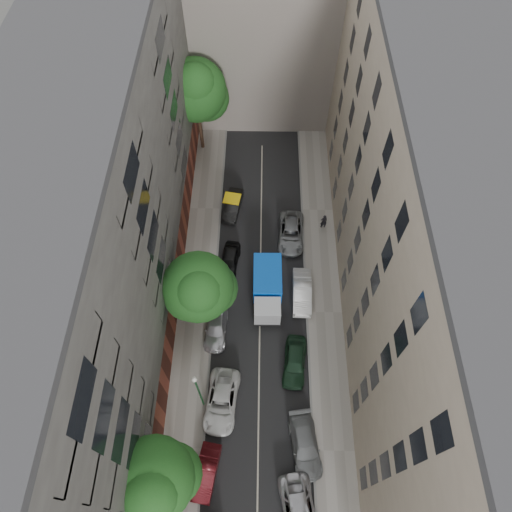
{
  "coord_description": "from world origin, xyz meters",
  "views": [
    {
      "loc": [
        -0.06,
        -16.63,
        35.6
      ],
      "look_at": [
        -0.37,
        1.89,
        6.0
      ],
      "focal_mm": 32.0,
      "sensor_mm": 36.0,
      "label": 1
    }
  ],
  "objects_px": {
    "car_left_1": "(206,472)",
    "car_right_2": "(295,362)",
    "car_right_3": "(302,292)",
    "car_left_3": "(216,327)",
    "pedestrian": "(324,221)",
    "car_right_4": "(291,233)",
    "car_left_5": "(233,205)",
    "tarp_truck": "(267,288)",
    "tree_far": "(196,93)",
    "car_right_1": "(305,445)",
    "lamp_post": "(198,389)",
    "car_left_2": "(222,401)",
    "tree_mid": "(200,289)",
    "car_left_4": "(230,260)",
    "tree_near": "(155,482)"
  },
  "relations": [
    {
      "from": "car_right_3",
      "to": "pedestrian",
      "type": "relative_size",
      "value": 2.56
    },
    {
      "from": "tree_mid",
      "to": "car_right_4",
      "type": "bearing_deg",
      "value": 49.9
    },
    {
      "from": "car_left_1",
      "to": "pedestrian",
      "type": "bearing_deg",
      "value": 75.92
    },
    {
      "from": "car_right_4",
      "to": "tree_mid",
      "type": "bearing_deg",
      "value": -127.55
    },
    {
      "from": "car_left_3",
      "to": "pedestrian",
      "type": "xyz_separation_m",
      "value": [
        9.49,
        10.65,
        0.4
      ]
    },
    {
      "from": "tarp_truck",
      "to": "car_left_5",
      "type": "height_order",
      "value": "tarp_truck"
    },
    {
      "from": "tree_mid",
      "to": "tree_far",
      "type": "bearing_deg",
      "value": 95.1
    },
    {
      "from": "tarp_truck",
      "to": "car_left_1",
      "type": "bearing_deg",
      "value": -106.98
    },
    {
      "from": "tarp_truck",
      "to": "car_left_1",
      "type": "relative_size",
      "value": 1.48
    },
    {
      "from": "car_left_5",
      "to": "car_right_1",
      "type": "height_order",
      "value": "car_right_1"
    },
    {
      "from": "tree_far",
      "to": "pedestrian",
      "type": "bearing_deg",
      "value": -40.34
    },
    {
      "from": "car_right_1",
      "to": "tree_mid",
      "type": "relative_size",
      "value": 0.56
    },
    {
      "from": "tree_far",
      "to": "lamp_post",
      "type": "bearing_deg",
      "value": -85.57
    },
    {
      "from": "car_left_2",
      "to": "pedestrian",
      "type": "height_order",
      "value": "pedestrian"
    },
    {
      "from": "car_right_1",
      "to": "car_right_3",
      "type": "distance_m",
      "value": 12.37
    },
    {
      "from": "car_left_1",
      "to": "car_right_2",
      "type": "relative_size",
      "value": 0.9
    },
    {
      "from": "car_right_4",
      "to": "tree_mid",
      "type": "relative_size",
      "value": 0.59
    },
    {
      "from": "car_left_3",
      "to": "pedestrian",
      "type": "height_order",
      "value": "pedestrian"
    },
    {
      "from": "car_right_4",
      "to": "tree_mid",
      "type": "xyz_separation_m",
      "value": [
        -7.3,
        -8.68,
        5.0
      ]
    },
    {
      "from": "tarp_truck",
      "to": "car_right_2",
      "type": "height_order",
      "value": "tarp_truck"
    },
    {
      "from": "car_left_2",
      "to": "car_right_2",
      "type": "xyz_separation_m",
      "value": [
        5.6,
        3.16,
        0.04
      ]
    },
    {
      "from": "car_left_1",
      "to": "car_left_4",
      "type": "bearing_deg",
      "value": 97.01
    },
    {
      "from": "car_right_3",
      "to": "tree_mid",
      "type": "distance_m",
      "value": 9.81
    },
    {
      "from": "car_left_1",
      "to": "pedestrian",
      "type": "height_order",
      "value": "pedestrian"
    },
    {
      "from": "car_left_2",
      "to": "car_left_4",
      "type": "bearing_deg",
      "value": 95.69
    },
    {
      "from": "tarp_truck",
      "to": "tree_far",
      "type": "xyz_separation_m",
      "value": [
        -6.9,
        17.79,
        5.76
      ]
    },
    {
      "from": "car_left_5",
      "to": "car_left_3",
      "type": "bearing_deg",
      "value": -84.18
    },
    {
      "from": "car_right_4",
      "to": "car_left_5",
      "type": "bearing_deg",
      "value": 152.8
    },
    {
      "from": "car_right_4",
      "to": "lamp_post",
      "type": "height_order",
      "value": "lamp_post"
    },
    {
      "from": "car_left_5",
      "to": "car_right_3",
      "type": "distance_m",
      "value": 11.37
    },
    {
      "from": "car_left_5",
      "to": "car_left_1",
      "type": "bearing_deg",
      "value": -82.51
    },
    {
      "from": "car_right_3",
      "to": "tree_far",
      "type": "xyz_separation_m",
      "value": [
        -9.9,
        17.7,
        6.49
      ]
    },
    {
      "from": "tarp_truck",
      "to": "tree_far",
      "type": "bearing_deg",
      "value": 110.77
    },
    {
      "from": "car_left_4",
      "to": "car_right_2",
      "type": "bearing_deg",
      "value": -51.42
    },
    {
      "from": "car_right_3",
      "to": "car_left_3",
      "type": "bearing_deg",
      "value": -154.26
    },
    {
      "from": "tarp_truck",
      "to": "tree_near",
      "type": "bearing_deg",
      "value": -113.77
    },
    {
      "from": "car_right_3",
      "to": "car_right_4",
      "type": "distance_m",
      "value": 6.25
    },
    {
      "from": "car_left_2",
      "to": "car_right_2",
      "type": "distance_m",
      "value": 6.43
    },
    {
      "from": "tree_mid",
      "to": "pedestrian",
      "type": "distance_m",
      "value": 15.04
    },
    {
      "from": "car_left_3",
      "to": "car_right_4",
      "type": "height_order",
      "value": "car_right_4"
    },
    {
      "from": "car_left_1",
      "to": "tree_far",
      "type": "distance_m",
      "value": 32.72
    },
    {
      "from": "tree_near",
      "to": "pedestrian",
      "type": "xyz_separation_m",
      "value": [
        11.89,
        22.75,
        -5.11
      ]
    },
    {
      "from": "car_left_3",
      "to": "pedestrian",
      "type": "relative_size",
      "value": 2.49
    },
    {
      "from": "car_right_1",
      "to": "lamp_post",
      "type": "bearing_deg",
      "value": 150.44
    },
    {
      "from": "car_left_1",
      "to": "lamp_post",
      "type": "height_order",
      "value": "lamp_post"
    },
    {
      "from": "lamp_post",
      "to": "car_right_4",
      "type": "bearing_deg",
      "value": 65.89
    },
    {
      "from": "car_left_5",
      "to": "lamp_post",
      "type": "height_order",
      "value": "lamp_post"
    },
    {
      "from": "car_left_4",
      "to": "tree_mid",
      "type": "xyz_separation_m",
      "value": [
        -1.7,
        -5.62,
        5.02
      ]
    },
    {
      "from": "tarp_truck",
      "to": "car_right_4",
      "type": "bearing_deg",
      "value": 70.3
    },
    {
      "from": "car_left_3",
      "to": "car_left_4",
      "type": "relative_size",
      "value": 1.12
    }
  ]
}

